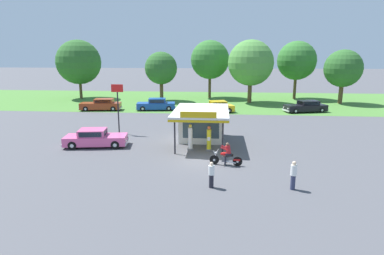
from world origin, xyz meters
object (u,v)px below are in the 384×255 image
at_px(motorcycle_with_rider, 227,156).
at_px(parked_car_back_row_centre_left, 101,105).
at_px(parked_car_back_row_centre, 216,107).
at_px(gas_pump_nearside, 190,138).
at_px(bystander_chatting_near_pumps, 293,175).
at_px(roadside_pole_sign, 118,100).
at_px(bystander_leaning_by_kiosk, 211,174).
at_px(featured_classic_sedan, 95,138).
at_px(parked_car_back_row_far_left, 156,105).
at_px(parked_car_second_row_spare, 306,107).
at_px(gas_pump_offside, 209,139).

relative_size(motorcycle_with_rider, parked_car_back_row_centre_left, 0.39).
distance_m(parked_car_back_row_centre, parked_car_back_row_centre_left, 15.17).
height_order(motorcycle_with_rider, parked_car_back_row_centre, motorcycle_with_rider).
relative_size(gas_pump_nearside, bystander_chatting_near_pumps, 1.24).
bearing_deg(roadside_pole_sign, bystander_leaning_by_kiosk, -52.95).
bearing_deg(featured_classic_sedan, parked_car_back_row_far_left, 85.23).
distance_m(motorcycle_with_rider, roadside_pole_sign, 13.11).
xyz_separation_m(parked_car_back_row_centre, bystander_leaning_by_kiosk, (0.20, -24.10, 0.11)).
height_order(motorcycle_with_rider, parked_car_back_row_far_left, motorcycle_with_rider).
height_order(parked_car_back_row_centre, bystander_leaning_by_kiosk, bystander_leaning_by_kiosk).
height_order(featured_classic_sedan, bystander_chatting_near_pumps, bystander_chatting_near_pumps).
distance_m(motorcycle_with_rider, parked_car_back_row_centre_left, 26.20).
relative_size(parked_car_second_row_spare, bystander_leaning_by_kiosk, 3.84).
xyz_separation_m(gas_pump_offside, parked_car_back_row_centre_left, (-14.95, 17.14, -0.16)).
xyz_separation_m(gas_pump_nearside, parked_car_back_row_centre, (1.67, 16.84, -0.26)).
xyz_separation_m(motorcycle_with_rider, parked_car_second_row_spare, (10.48, 21.65, 0.03)).
height_order(gas_pump_nearside, gas_pump_offside, gas_pump_nearside).
bearing_deg(bystander_leaning_by_kiosk, bystander_chatting_near_pumps, 1.57).
xyz_separation_m(motorcycle_with_rider, bystander_chatting_near_pumps, (3.60, -3.72, 0.21)).
height_order(parked_car_back_row_centre_left, bystander_chatting_near_pumps, bystander_chatting_near_pumps).
relative_size(gas_pump_nearside, parked_car_back_row_far_left, 0.38).
height_order(gas_pump_nearside, roadside_pole_sign, roadside_pole_sign).
relative_size(parked_car_back_row_centre, bystander_chatting_near_pumps, 3.12).
bearing_deg(motorcycle_with_rider, parked_car_back_row_centre_left, 128.36).
bearing_deg(parked_car_back_row_centre_left, bystander_leaning_by_kiosk, -57.79).
xyz_separation_m(parked_car_back_row_centre_left, bystander_leaning_by_kiosk, (15.37, -24.39, 0.06)).
height_order(motorcycle_with_rider, featured_classic_sedan, motorcycle_with_rider).
relative_size(motorcycle_with_rider, bystander_leaning_by_kiosk, 1.47).
distance_m(gas_pump_offside, parked_car_back_row_centre_left, 22.74).
bearing_deg(parked_car_second_row_spare, gas_pump_offside, -122.88).
xyz_separation_m(featured_classic_sedan, parked_car_back_row_centre_left, (-5.75, 16.85, 0.06)).
xyz_separation_m(parked_car_back_row_centre, parked_car_back_row_centre_left, (-15.17, 0.30, 0.05)).
height_order(gas_pump_offside, parked_car_second_row_spare, gas_pump_offside).
bearing_deg(parked_car_second_row_spare, parked_car_back_row_far_left, -179.33).
height_order(gas_pump_offside, parked_car_back_row_far_left, gas_pump_offside).
xyz_separation_m(motorcycle_with_rider, bystander_leaning_by_kiosk, (-0.90, -3.85, 0.13)).
bearing_deg(parked_car_second_row_spare, bystander_leaning_by_kiosk, -114.04).
relative_size(featured_classic_sedan, parked_car_back_row_far_left, 0.98).
bearing_deg(motorcycle_with_rider, bystander_chatting_near_pumps, -45.98).
xyz_separation_m(parked_car_second_row_spare, parked_car_back_row_far_left, (-19.51, -0.23, 0.03)).
distance_m(bystander_leaning_by_kiosk, bystander_chatting_near_pumps, 4.50).
bearing_deg(parked_car_second_row_spare, parked_car_back_row_centre, -173.09).
distance_m(parked_car_second_row_spare, bystander_chatting_near_pumps, 26.29).
xyz_separation_m(parked_car_back_row_far_left, parked_car_back_row_centre_left, (-7.23, -0.87, 0.00)).
bearing_deg(bystander_leaning_by_kiosk, parked_car_back_row_centre_left, 122.21).
height_order(featured_classic_sedan, parked_car_second_row_spare, parked_car_second_row_spare).
xyz_separation_m(gas_pump_offside, roadside_pole_sign, (-8.64, 4.75, 2.28)).
bearing_deg(bystander_leaning_by_kiosk, gas_pump_nearside, 104.42).
bearing_deg(roadside_pole_sign, featured_classic_sedan, -97.11).
distance_m(featured_classic_sedan, parked_car_back_row_centre, 19.04).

